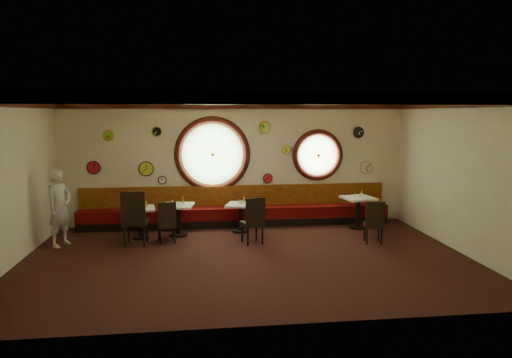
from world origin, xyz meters
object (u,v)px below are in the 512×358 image
condiment_a_bottle (146,204)px  table_a (140,219)px  condiment_c_salt (239,202)px  waiter (59,207)px  chair_d (374,219)px  condiment_c_bottle (244,200)px  chair_c (254,217)px  condiment_d_bottle (362,193)px  condiment_d_pepper (360,195)px  table_d (358,209)px  chair_a (134,215)px  table_c (240,214)px  chair_b (167,220)px  table_b (178,216)px  condiment_d_salt (355,195)px  condiment_b_salt (173,202)px  condiment_c_pepper (241,202)px  condiment_a_pepper (139,206)px  condiment_a_salt (139,205)px  condiment_b_pepper (178,203)px  condiment_b_bottle (183,200)px

condiment_a_bottle → table_a: bearing=-169.7°
condiment_c_salt → waiter: size_ratio=0.06×
table_a → condiment_a_bottle: (0.14, 0.03, 0.34)m
chair_d → condiment_c_bottle: (-2.79, 1.45, 0.23)m
chair_c → condiment_d_bottle: size_ratio=4.24×
condiment_d_pepper → waiter: bearing=-174.6°
condiment_d_pepper → table_d: bearing=121.8°
table_a → condiment_c_bottle: bearing=7.8°
chair_a → waiter: size_ratio=0.44×
table_a → table_c: (2.37, 0.28, -0.01)m
chair_b → chair_d: chair_d is taller
table_a → table_b: bearing=7.0°
condiment_d_salt → condiment_c_bottle: 2.84m
condiment_a_bottle → condiment_b_salt: bearing=7.7°
chair_d → condiment_d_pepper: size_ratio=5.41×
condiment_d_salt → waiter: waiter is taller
table_a → waiter: bearing=-166.0°
chair_d → table_a: bearing=178.9°
table_b → condiment_c_salt: size_ratio=7.60×
chair_a → condiment_d_bottle: bearing=13.5°
table_d → condiment_d_salt: bearing=150.8°
condiment_c_pepper → chair_b: bearing=-155.1°
table_c → condiment_d_salt: 2.96m
waiter → condiment_b_salt: bearing=-50.1°
condiment_a_pepper → condiment_d_bottle: bearing=4.4°
condiment_a_salt → condiment_d_pepper: 5.45m
table_d → condiment_c_bottle: (-2.92, 0.04, 0.28)m
condiment_d_bottle → chair_a: bearing=-168.8°
condiment_a_bottle → condiment_d_pepper: bearing=2.5°
chair_d → condiment_d_salt: size_ratio=6.38×
chair_d → chair_c: bearing=-175.4°
table_b → condiment_d_salt: condiment_d_salt is taller
chair_d → condiment_b_salt: 4.68m
table_d → table_c: bearing=-179.6°
chair_c → condiment_c_pepper: chair_c is taller
table_a → condiment_c_pepper: bearing=6.7°
table_d → table_a: bearing=-176.8°
condiment_c_salt → condiment_c_pepper: condiment_c_salt is taller
table_c → condiment_a_pepper: condiment_a_pepper is taller
condiment_c_salt → condiment_b_pepper: 1.48m
table_a → condiment_b_pepper: bearing=5.1°
condiment_a_pepper → condiment_b_pepper: 0.91m
condiment_b_pepper → condiment_c_bottle: size_ratio=0.53×
condiment_c_pepper → condiment_b_bottle: size_ratio=0.54×
condiment_b_pepper → condiment_d_bottle: (4.62, 0.35, 0.08)m
chair_c → condiment_c_pepper: 1.13m
condiment_b_pepper → condiment_a_bottle: 0.74m
table_a → chair_c: 2.71m
chair_b → condiment_b_salt: 0.69m
table_d → chair_c: (-2.80, -1.13, 0.11)m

